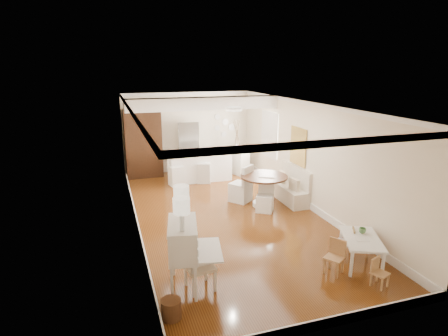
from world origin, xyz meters
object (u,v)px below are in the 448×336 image
pantry_cabinet (143,143)px  sideboard (237,161)px  slip_chair_far (241,183)px  wicker_basket (171,309)px  bar_stool_left (176,170)px  breakfast_counter (200,166)px  slip_chair_near (265,195)px  bar_stool_right (204,167)px  kids_chair_c (380,273)px  secretary_bureau (183,256)px  dining_table (264,191)px  kids_table (360,251)px  kids_chair_b (346,242)px  gustavian_armchair (200,266)px  fridge (198,147)px  kids_chair_a (334,257)px

pantry_cabinet → sideboard: size_ratio=2.48×
slip_chair_far → sideboard: size_ratio=1.13×
wicker_basket → bar_stool_left: (1.28, 6.41, 0.34)m
breakfast_counter → pantry_cabinet: size_ratio=0.89×
slip_chair_near → pantry_cabinet: bearing=155.1°
bar_stool_right → kids_chair_c: bearing=-61.4°
kids_chair_c → sideboard: (0.03, 7.43, 0.18)m
secretary_bureau → dining_table: secretary_bureau is taller
kids_chair_c → bar_stool_right: size_ratio=0.49×
kids_table → kids_chair_b: kids_chair_b is taller
slip_chair_near → kids_chair_b: bearing=-44.8°
gustavian_armchair → bar_stool_left: bearing=-15.4°
secretary_bureau → kids_chair_b: secretary_bureau is taller
slip_chair_far → bar_stool_right: size_ratio=1.00×
slip_chair_far → bar_stool_right: bar_stool_right is taller
bar_stool_left → bar_stool_right: bearing=-8.2°
bar_stool_left → sideboard: bearing=7.0°
dining_table → gustavian_armchair: bearing=-128.4°
bar_stool_right → dining_table: bearing=-51.8°
bar_stool_left → sideboard: (2.31, 0.76, -0.05)m
gustavian_armchair → bar_stool_left: 5.82m
wicker_basket → kids_table: bearing=7.5°
bar_stool_right → kids_table: bearing=-58.5°
secretary_bureau → slip_chair_near: secretary_bureau is taller
slip_chair_near → slip_chair_far: (-0.35, 0.90, 0.09)m
gustavian_armchair → bar_stool_right: size_ratio=0.81×
secretary_bureau → kids_chair_c: secretary_bureau is taller
kids_chair_b → fridge: (-1.32, 6.86, 0.60)m
breakfast_counter → dining_table: bearing=-69.4°
gustavian_armchair → kids_chair_c: gustavian_armchair is taller
breakfast_counter → kids_chair_c: bearing=-78.5°
secretary_bureau → breakfast_counter: secretary_bureau is taller
breakfast_counter → kids_chair_a: bearing=-81.9°
kids_chair_a → dining_table: size_ratio=0.51×
kids_table → breakfast_counter: size_ratio=0.53×
wicker_basket → bar_stool_right: size_ratio=0.29×
secretary_bureau → fridge: bearing=85.4°
kids_table → kids_chair_a: kids_chair_a is taller
kids_chair_c → bar_stool_left: (-2.28, 6.67, 0.24)m
dining_table → kids_chair_b: bearing=-81.2°
slip_chair_near → bar_stool_left: bearing=155.2°
kids_chair_b → kids_chair_c: (-0.11, -1.12, -0.04)m
wicker_basket → breakfast_counter: (2.15, 6.67, 0.36)m
kids_chair_a → dining_table: 3.54m
kids_chair_a → slip_chair_near: slip_chair_near is taller
slip_chair_far → breakfast_counter: bearing=-113.6°
bar_stool_left → sideboard: bar_stool_left is taller
secretary_bureau → slip_chair_far: (2.39, 3.71, -0.07)m
kids_table → dining_table: bearing=98.9°
kids_table → fridge: bearing=100.8°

